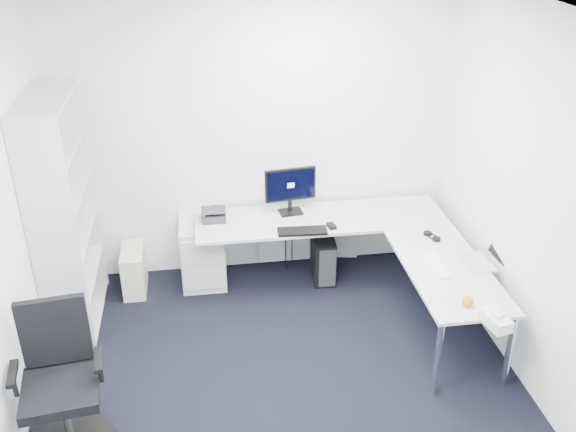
{
  "coord_description": "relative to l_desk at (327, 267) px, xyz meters",
  "views": [
    {
      "loc": [
        -0.5,
        -3.35,
        3.35
      ],
      "look_at": [
        0.15,
        1.05,
        1.05
      ],
      "focal_mm": 40.0,
      "sensor_mm": 36.0,
      "label": 1
    }
  ],
  "objects": [
    {
      "name": "ground",
      "position": [
        -0.55,
        -1.4,
        -0.33
      ],
      "size": [
        4.2,
        4.2,
        0.0
      ],
      "primitive_type": "plane",
      "color": "black"
    },
    {
      "name": "ceiling",
      "position": [
        -0.55,
        -1.4,
        2.37
      ],
      "size": [
        4.2,
        4.2,
        0.0
      ],
      "primitive_type": "plane",
      "color": "white"
    },
    {
      "name": "wall_back",
      "position": [
        -0.55,
        0.7,
        1.02
      ],
      "size": [
        3.6,
        0.02,
        2.7
      ],
      "primitive_type": "cube",
      "color": "white",
      "rests_on": "ground"
    },
    {
      "name": "wall_right",
      "position": [
        1.25,
        -1.4,
        1.02
      ],
      "size": [
        0.02,
        4.2,
        2.7
      ],
      "primitive_type": "cube",
      "color": "white",
      "rests_on": "ground"
    },
    {
      "name": "l_desk",
      "position": [
        0.0,
        0.0,
        0.0
      ],
      "size": [
        2.27,
        1.27,
        0.66
      ],
      "primitive_type": null,
      "color": "#B7BABA",
      "rests_on": "ground"
    },
    {
      "name": "drawer_pedestal",
      "position": [
        -1.08,
        0.46,
        -0.02
      ],
      "size": [
        0.4,
        0.5,
        0.61
      ],
      "primitive_type": "cube",
      "color": "#B7BABA",
      "rests_on": "ground"
    },
    {
      "name": "bookshelf",
      "position": [
        -2.17,
        0.05,
        0.65
      ],
      "size": [
        0.38,
        0.99,
        1.97
      ],
      "primitive_type": null,
      "color": "silver",
      "rests_on": "ground"
    },
    {
      "name": "task_chair",
      "position": [
        -2.03,
        -1.45,
        0.18
      ],
      "size": [
        0.64,
        0.64,
        1.03
      ],
      "primitive_type": null,
      "rotation": [
        0.0,
        0.0,
        0.12
      ],
      "color": "black",
      "rests_on": "ground"
    },
    {
      "name": "black_pc_tower",
      "position": [
        0.04,
        0.38,
        -0.12
      ],
      "size": [
        0.22,
        0.45,
        0.43
      ],
      "primitive_type": "cube",
      "rotation": [
        0.0,
        0.0,
        -0.06
      ],
      "color": "black",
      "rests_on": "ground"
    },
    {
      "name": "beige_pc_tower",
      "position": [
        -1.72,
        0.4,
        -0.12
      ],
      "size": [
        0.2,
        0.44,
        0.42
      ],
      "primitive_type": "cube",
      "rotation": [
        0.0,
        0.0,
        0.0
      ],
      "color": "beige",
      "rests_on": "ground"
    },
    {
      "name": "power_strip",
      "position": [
        0.27,
        0.72,
        -0.31
      ],
      "size": [
        0.37,
        0.12,
        0.04
      ],
      "primitive_type": "cube",
      "rotation": [
        0.0,
        0.0,
        -0.17
      ],
      "color": "white",
      "rests_on": "ground"
    },
    {
      "name": "monitor",
      "position": [
        -0.26,
        0.45,
        0.56
      ],
      "size": [
        0.49,
        0.21,
        0.45
      ],
      "primitive_type": null,
      "rotation": [
        0.0,
        0.0,
        0.12
      ],
      "color": "black",
      "rests_on": "l_desk"
    },
    {
      "name": "black_keyboard",
      "position": [
        -0.21,
        0.07,
        0.34
      ],
      "size": [
        0.44,
        0.17,
        0.02
      ],
      "primitive_type": "cube",
      "rotation": [
        0.0,
        0.0,
        -0.05
      ],
      "color": "black",
      "rests_on": "l_desk"
    },
    {
      "name": "mouse",
      "position": [
        0.06,
        0.11,
        0.35
      ],
      "size": [
        0.08,
        0.11,
        0.03
      ],
      "primitive_type": "cube",
      "rotation": [
        0.0,
        0.0,
        0.23
      ],
      "color": "black",
      "rests_on": "l_desk"
    },
    {
      "name": "desk_phone",
      "position": [
        -0.96,
        0.43,
        0.41
      ],
      "size": [
        0.22,
        0.22,
        0.15
      ],
      "primitive_type": null,
      "rotation": [
        0.0,
        0.0,
        -0.01
      ],
      "color": "#2D2E30",
      "rests_on": "l_desk"
    },
    {
      "name": "laptop",
      "position": [
        1.08,
        -0.65,
        0.44
      ],
      "size": [
        0.33,
        0.32,
        0.22
      ],
      "primitive_type": null,
      "rotation": [
        0.0,
        0.0,
        0.04
      ],
      "color": "silver",
      "rests_on": "l_desk"
    },
    {
      "name": "white_keyboard",
      "position": [
        0.74,
        -0.63,
        0.34
      ],
      "size": [
        0.14,
        0.42,
        0.01
      ],
      "primitive_type": "cube",
      "rotation": [
        0.0,
        0.0,
        0.06
      ],
      "color": "white",
      "rests_on": "l_desk"
    },
    {
      "name": "headphones",
      "position": [
        0.87,
        -0.19,
        0.35
      ],
      "size": [
        0.16,
        0.2,
        0.04
      ],
      "primitive_type": null,
      "rotation": [
        0.0,
        0.0,
        0.36
      ],
      "color": "black",
      "rests_on": "l_desk"
    },
    {
      "name": "orange_fruit",
      "position": [
        0.77,
        -1.19,
        0.37
      ],
      "size": [
        0.08,
        0.08,
        0.08
      ],
      "primitive_type": "sphere",
      "color": "orange",
      "rests_on": "l_desk"
    },
    {
      "name": "tissue_box",
      "position": [
        0.87,
        -1.43,
        0.37
      ],
      "size": [
        0.17,
        0.26,
        0.08
      ],
      "primitive_type": "cube",
      "rotation": [
        0.0,
        0.0,
        0.2
      ],
      "color": "white",
      "rests_on": "l_desk"
    }
  ]
}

